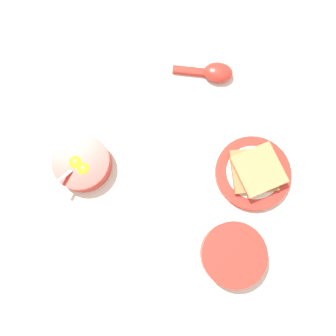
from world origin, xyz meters
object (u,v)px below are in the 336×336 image
object	(u,v)px
egg_bowl	(82,163)
soup_spoon	(214,72)
toast_sandwich	(256,170)
toast_plate	(253,173)
congee_bowl	(233,254)

from	to	relation	value
egg_bowl	soup_spoon	bearing A→B (deg)	-21.14
toast_sandwich	soup_spoon	bearing A→B (deg)	50.57
toast_plate	toast_sandwich	size ratio (longest dim) A/B	1.18
toast_plate	congee_bowl	world-z (taller)	congee_bowl
toast_sandwich	soup_spoon	xyz separation A→B (m)	(0.17, 0.21, -0.02)
toast_sandwich	soup_spoon	size ratio (longest dim) A/B	0.98
soup_spoon	toast_sandwich	bearing A→B (deg)	-129.43
toast_sandwich	congee_bowl	xyz separation A→B (m)	(-0.19, -0.05, -0.01)
toast_sandwich	congee_bowl	world-z (taller)	toast_sandwich
toast_plate	soup_spoon	xyz separation A→B (m)	(0.18, 0.21, 0.01)
egg_bowl	congee_bowl	size ratio (longest dim) A/B	1.02
egg_bowl	toast_sandwich	distance (m)	0.41
egg_bowl	congee_bowl	world-z (taller)	egg_bowl
soup_spoon	congee_bowl	xyz separation A→B (m)	(-0.37, -0.26, 0.01)
toast_plate	soup_spoon	size ratio (longest dim) A/B	1.16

